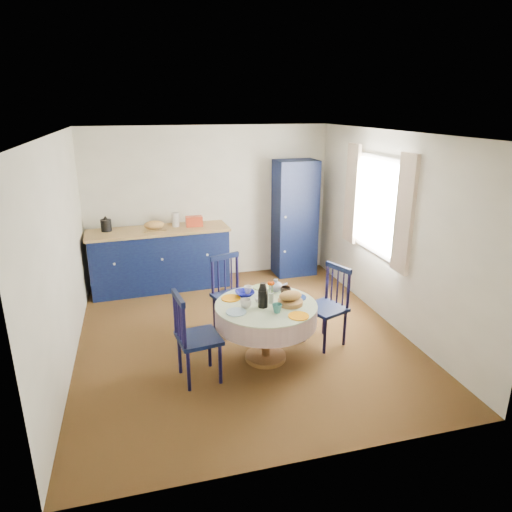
# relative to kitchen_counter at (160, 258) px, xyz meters

# --- Properties ---
(floor) EXTENTS (4.50, 4.50, 0.00)m
(floor) POSITION_rel_kitchen_counter_xyz_m (0.88, -1.90, -0.50)
(floor) COLOR black
(floor) RESTS_ON ground
(ceiling) EXTENTS (4.50, 4.50, 0.00)m
(ceiling) POSITION_rel_kitchen_counter_xyz_m (0.88, -1.90, 2.00)
(ceiling) COLOR white
(ceiling) RESTS_ON wall_back
(wall_back) EXTENTS (4.00, 0.02, 2.50)m
(wall_back) POSITION_rel_kitchen_counter_xyz_m (0.88, 0.35, 0.75)
(wall_back) COLOR white
(wall_back) RESTS_ON floor
(wall_left) EXTENTS (0.02, 4.50, 2.50)m
(wall_left) POSITION_rel_kitchen_counter_xyz_m (-1.12, -1.90, 0.75)
(wall_left) COLOR white
(wall_left) RESTS_ON floor
(wall_right) EXTENTS (0.02, 4.50, 2.50)m
(wall_right) POSITION_rel_kitchen_counter_xyz_m (2.88, -1.90, 0.75)
(wall_right) COLOR white
(wall_right) RESTS_ON floor
(window) EXTENTS (0.10, 1.74, 1.45)m
(window) POSITION_rel_kitchen_counter_xyz_m (2.83, -1.60, 1.03)
(window) COLOR white
(window) RESTS_ON wall_right
(kitchen_counter) EXTENTS (2.20, 0.79, 1.21)m
(kitchen_counter) POSITION_rel_kitchen_counter_xyz_m (0.00, 0.00, 0.00)
(kitchen_counter) COLOR black
(kitchen_counter) RESTS_ON floor
(pantry_cabinet) EXTENTS (0.70, 0.51, 1.95)m
(pantry_cabinet) POSITION_rel_kitchen_counter_xyz_m (2.28, 0.10, 0.48)
(pantry_cabinet) COLOR black
(pantry_cabinet) RESTS_ON floor
(dining_table) EXTENTS (1.14, 1.16, 0.97)m
(dining_table) POSITION_rel_kitchen_counter_xyz_m (1.03, -2.52, 0.08)
(dining_table) COLOR brown
(dining_table) RESTS_ON floor
(chair_left) EXTENTS (0.49, 0.51, 1.00)m
(chair_left) POSITION_rel_kitchen_counter_xyz_m (0.18, -2.73, 0.01)
(chair_left) COLOR black
(chair_left) RESTS_ON floor
(chair_far) EXTENTS (0.55, 0.53, 0.99)m
(chair_far) POSITION_rel_kitchen_counter_xyz_m (0.78, -1.70, 0.01)
(chair_far) COLOR black
(chair_far) RESTS_ON floor
(chair_right) EXTENTS (0.55, 0.56, 0.98)m
(chair_right) POSITION_rel_kitchen_counter_xyz_m (1.85, -2.34, 0.00)
(chair_right) COLOR black
(chair_right) RESTS_ON floor
(mug_a) EXTENTS (0.12, 0.12, 0.10)m
(mug_a) POSITION_rel_kitchen_counter_xyz_m (0.78, -2.56, 0.24)
(mug_a) COLOR silver
(mug_a) RESTS_ON dining_table
(mug_b) EXTENTS (0.11, 0.11, 0.10)m
(mug_b) POSITION_rel_kitchen_counter_xyz_m (1.07, -2.77, 0.24)
(mug_b) COLOR #337871
(mug_b) RESTS_ON dining_table
(mug_c) EXTENTS (0.13, 0.13, 0.10)m
(mug_c) POSITION_rel_kitchen_counter_xyz_m (1.31, -2.34, 0.24)
(mug_c) COLOR black
(mug_c) RESTS_ON dining_table
(mug_d) EXTENTS (0.10, 0.10, 0.09)m
(mug_d) POSITION_rel_kitchen_counter_xyz_m (0.90, -2.18, 0.24)
(mug_d) COLOR silver
(mug_d) RESTS_ON dining_table
(cobalt_bowl) EXTENTS (0.22, 0.22, 0.05)m
(cobalt_bowl) POSITION_rel_kitchen_counter_xyz_m (0.84, -2.23, 0.22)
(cobalt_bowl) COLOR navy
(cobalt_bowl) RESTS_ON dining_table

